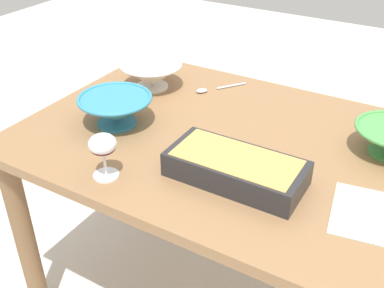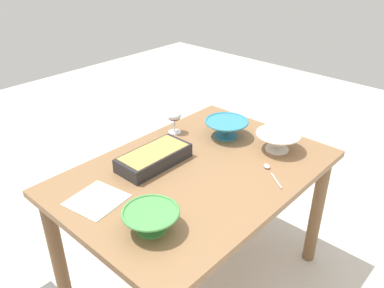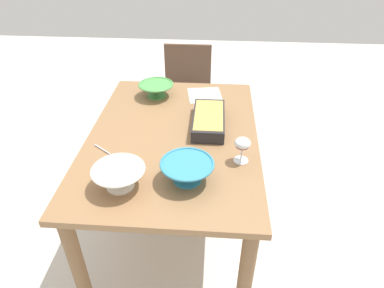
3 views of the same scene
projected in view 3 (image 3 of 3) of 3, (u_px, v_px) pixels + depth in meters
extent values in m
plane|color=beige|center=(177.00, 228.00, 2.36)|extent=(8.00, 8.00, 0.00)
cube|color=olive|center=(173.00, 137.00, 1.92)|extent=(1.36, 0.94, 0.03)
cylinder|color=brown|center=(245.00, 280.00, 1.62)|extent=(0.07, 0.07, 0.74)
cylinder|color=brown|center=(236.00, 137.00, 2.62)|extent=(0.07, 0.07, 0.74)
cylinder|color=brown|center=(79.00, 269.00, 1.67)|extent=(0.07, 0.07, 0.74)
cylinder|color=brown|center=(132.00, 132.00, 2.67)|extent=(0.07, 0.07, 0.74)
cube|color=#595959|center=(186.00, 104.00, 2.89)|extent=(0.41, 0.41, 0.02)
cube|color=brown|center=(188.00, 70.00, 2.91)|extent=(0.02, 0.39, 0.44)
cylinder|color=brown|center=(162.00, 138.00, 2.88)|extent=(0.04, 0.04, 0.44)
cylinder|color=brown|center=(207.00, 140.00, 2.85)|extent=(0.04, 0.04, 0.44)
cylinder|color=brown|center=(168.00, 116.00, 3.18)|extent=(0.04, 0.04, 0.44)
cylinder|color=brown|center=(209.00, 117.00, 3.16)|extent=(0.04, 0.04, 0.44)
cylinder|color=white|center=(241.00, 160.00, 1.72)|extent=(0.07, 0.07, 0.01)
cylinder|color=white|center=(241.00, 154.00, 1.69)|extent=(0.01, 0.01, 0.08)
ellipsoid|color=white|center=(243.00, 143.00, 1.65)|extent=(0.08, 0.08, 0.06)
ellipsoid|color=#4C0A19|center=(242.00, 146.00, 1.66)|extent=(0.07, 0.07, 0.03)
cube|color=#262628|center=(209.00, 120.00, 1.97)|extent=(0.38, 0.18, 0.07)
cube|color=tan|center=(209.00, 116.00, 1.95)|extent=(0.35, 0.16, 0.02)
cylinder|color=teal|center=(187.00, 179.00, 1.60)|extent=(0.13, 0.13, 0.01)
cone|color=teal|center=(187.00, 171.00, 1.57)|extent=(0.24, 0.24, 0.09)
torus|color=teal|center=(187.00, 164.00, 1.54)|extent=(0.25, 0.25, 0.01)
cylinder|color=white|center=(121.00, 185.00, 1.56)|extent=(0.13, 0.13, 0.01)
cone|color=white|center=(119.00, 177.00, 1.53)|extent=(0.23, 0.23, 0.09)
torus|color=white|center=(118.00, 170.00, 1.51)|extent=(0.24, 0.24, 0.01)
cylinder|color=#4C994C|center=(157.00, 96.00, 2.29)|extent=(0.12, 0.12, 0.01)
cone|color=#4C994C|center=(156.00, 90.00, 2.27)|extent=(0.22, 0.22, 0.08)
torus|color=#4C994C|center=(156.00, 84.00, 2.25)|extent=(0.23, 0.23, 0.01)
cylinder|color=silver|center=(102.00, 149.00, 1.79)|extent=(0.08, 0.11, 0.01)
ellipsoid|color=silver|center=(118.00, 158.00, 1.72)|extent=(0.05, 0.05, 0.01)
cube|color=#B2CCB7|center=(205.00, 95.00, 2.30)|extent=(0.26, 0.25, 0.00)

